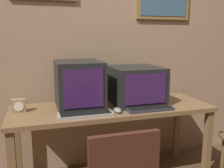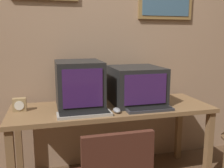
{
  "view_description": "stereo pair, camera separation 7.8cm",
  "coord_description": "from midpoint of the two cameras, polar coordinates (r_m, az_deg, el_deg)",
  "views": [
    {
      "loc": [
        -0.62,
        -1.22,
        1.31
      ],
      "look_at": [
        0.0,
        0.79,
        0.91
      ],
      "focal_mm": 40.0,
      "sensor_mm": 36.0,
      "label": 1
    },
    {
      "loc": [
        -0.54,
        -1.24,
        1.31
      ],
      "look_at": [
        0.0,
        0.79,
        0.91
      ],
      "focal_mm": 40.0,
      "sensor_mm": 36.0,
      "label": 2
    }
  ],
  "objects": [
    {
      "name": "wall_back",
      "position": [
        2.5,
        -1.55,
        10.63
      ],
      "size": [
        8.0,
        0.08,
        2.6
      ],
      "color": "tan",
      "rests_on": "ground_plane"
    },
    {
      "name": "desk",
      "position": [
        2.21,
        1.02,
        -7.22
      ],
      "size": [
        1.73,
        0.61,
        0.71
      ],
      "color": "olive",
      "rests_on": "ground_plane"
    },
    {
      "name": "monitor_left",
      "position": [
        2.14,
        -6.51,
        -0.06
      ],
      "size": [
        0.38,
        0.45,
        0.4
      ],
      "color": "black",
      "rests_on": "desk"
    },
    {
      "name": "monitor_right",
      "position": [
        2.28,
        6.44,
        -0.24
      ],
      "size": [
        0.45,
        0.47,
        0.33
      ],
      "color": "black",
      "rests_on": "desk"
    },
    {
      "name": "keyboard_main",
      "position": [
        1.94,
        -5.17,
        -6.8
      ],
      "size": [
        0.42,
        0.16,
        0.03
      ],
      "color": "#A8A399",
      "rests_on": "desk"
    },
    {
      "name": "keyboard_side",
      "position": [
        2.1,
        9.47,
        -5.6
      ],
      "size": [
        0.39,
        0.16,
        0.03
      ],
      "color": "#333338",
      "rests_on": "desk"
    },
    {
      "name": "mouse_near_keyboard",
      "position": [
        2.01,
        2.22,
        -6.03
      ],
      "size": [
        0.06,
        0.1,
        0.04
      ],
      "color": "gray",
      "rests_on": "desk"
    },
    {
      "name": "desk_clock",
      "position": [
        2.16,
        -19.42,
        -4.48
      ],
      "size": [
        0.1,
        0.06,
        0.11
      ],
      "color": "#A38456",
      "rests_on": "desk"
    }
  ]
}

